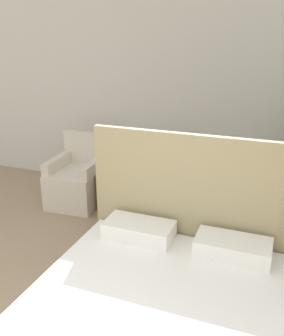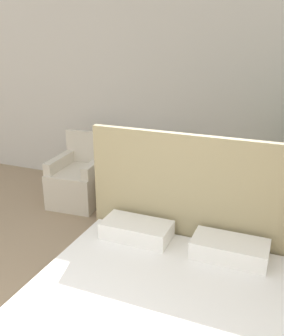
{
  "view_description": "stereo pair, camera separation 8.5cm",
  "coord_description": "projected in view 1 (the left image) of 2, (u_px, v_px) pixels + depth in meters",
  "views": [
    {
      "loc": [
        1.39,
        -0.61,
        2.1
      ],
      "look_at": [
        0.11,
        2.71,
        0.81
      ],
      "focal_mm": 40.0,
      "sensor_mm": 36.0,
      "label": 1
    },
    {
      "loc": [
        1.47,
        -0.58,
        2.1
      ],
      "look_at": [
        0.11,
        2.71,
        0.81
      ],
      "focal_mm": 40.0,
      "sensor_mm": 36.0,
      "label": 2
    }
  ],
  "objects": [
    {
      "name": "wall_back",
      "position": [
        173.0,
        86.0,
        4.82
      ],
      "size": [
        10.0,
        0.06,
        2.9
      ],
      "color": "silver",
      "rests_on": "ground_plane"
    },
    {
      "name": "bed",
      "position": [
        156.0,
        325.0,
        2.47
      ],
      "size": [
        1.73,
        1.99,
        1.36
      ],
      "color": "#8C7A5B",
      "rests_on": "ground_plane"
    },
    {
      "name": "armchair_near_window_left",
      "position": [
        77.0,
        182.0,
        4.83
      ],
      "size": [
        0.66,
        0.74,
        0.88
      ],
      "rotation": [
        0.0,
        0.0,
        0.07
      ],
      "color": "beige",
      "rests_on": "ground_plane"
    },
    {
      "name": "armchair_near_window_right",
      "position": [
        143.0,
        193.0,
        4.52
      ],
      "size": [
        0.65,
        0.73,
        0.88
      ],
      "rotation": [
        0.0,
        0.0,
        0.06
      ],
      "color": "beige",
      "rests_on": "ground_plane"
    },
    {
      "name": "side_table",
      "position": [
        109.0,
        191.0,
        4.7
      ],
      "size": [
        0.37,
        0.37,
        0.45
      ],
      "color": "brown",
      "rests_on": "ground_plane"
    }
  ]
}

